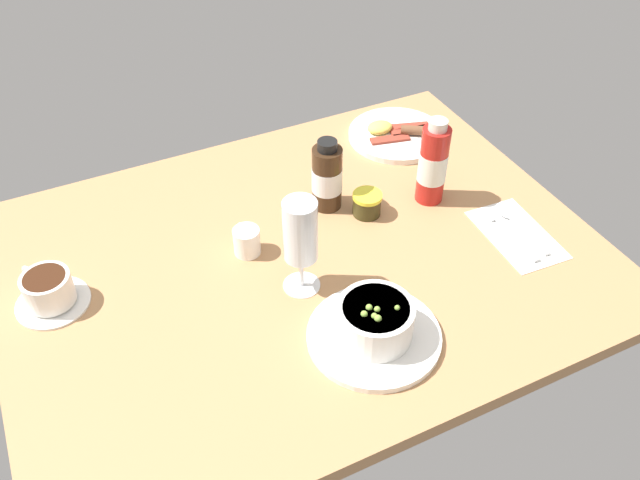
# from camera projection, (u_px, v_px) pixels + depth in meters

# --- Properties ---
(ground_plane) EXTENTS (1.10, 0.84, 0.03)m
(ground_plane) POSITION_uv_depth(u_px,v_px,m) (302.00, 262.00, 1.29)
(ground_plane) COLOR #B27F51
(porridge_bowl) EXTENTS (0.22, 0.22, 0.08)m
(porridge_bowl) POSITION_uv_depth(u_px,v_px,m) (375.00, 325.00, 1.10)
(porridge_bowl) COLOR white
(porridge_bowl) RESTS_ON ground_plane
(cutlery_setting) EXTENTS (0.13, 0.20, 0.01)m
(cutlery_setting) POSITION_uv_depth(u_px,v_px,m) (516.00, 232.00, 1.32)
(cutlery_setting) COLOR white
(cutlery_setting) RESTS_ON ground_plane
(coffee_cup) EXTENTS (0.13, 0.13, 0.06)m
(coffee_cup) POSITION_uv_depth(u_px,v_px,m) (49.00, 291.00, 1.17)
(coffee_cup) COLOR white
(coffee_cup) RESTS_ON ground_plane
(creamer_jug) EXTENTS (0.05, 0.06, 0.06)m
(creamer_jug) POSITION_uv_depth(u_px,v_px,m) (247.00, 241.00, 1.27)
(creamer_jug) COLOR white
(creamer_jug) RESTS_ON ground_plane
(wine_glass) EXTENTS (0.07, 0.07, 0.19)m
(wine_glass) POSITION_uv_depth(u_px,v_px,m) (300.00, 235.00, 1.14)
(wine_glass) COLOR white
(wine_glass) RESTS_ON ground_plane
(jam_jar) EXTENTS (0.06, 0.06, 0.05)m
(jam_jar) POSITION_uv_depth(u_px,v_px,m) (367.00, 204.00, 1.35)
(jam_jar) COLOR #353015
(jam_jar) RESTS_ON ground_plane
(sauce_bottle_red) EXTENTS (0.06, 0.06, 0.19)m
(sauce_bottle_red) POSITION_uv_depth(u_px,v_px,m) (433.00, 164.00, 1.35)
(sauce_bottle_red) COLOR #B21E19
(sauce_bottle_red) RESTS_ON ground_plane
(sauce_bottle_brown) EXTENTS (0.06, 0.06, 0.15)m
(sauce_bottle_brown) POSITION_uv_depth(u_px,v_px,m) (327.00, 177.00, 1.34)
(sauce_bottle_brown) COLOR #382314
(sauce_bottle_brown) RESTS_ON ground_plane
(breakfast_plate) EXTENTS (0.22, 0.22, 0.04)m
(breakfast_plate) POSITION_uv_depth(u_px,v_px,m) (396.00, 134.00, 1.57)
(breakfast_plate) COLOR white
(breakfast_plate) RESTS_ON ground_plane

